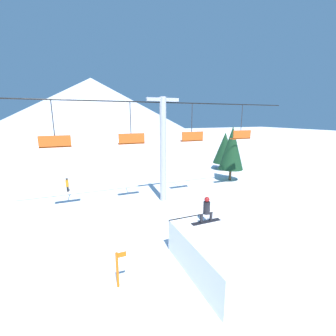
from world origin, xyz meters
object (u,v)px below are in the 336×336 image
Objects in this scene: trail_marker at (118,269)px; distant_skier at (67,184)px; snow_ramp at (216,254)px; pine_tree_near at (232,148)px; snowboarder at (207,210)px.

distant_skier is at bearing 98.62° from trail_marker.
pine_tree_near is at bearing 49.94° from snow_ramp.
snowboarder reaches higher than distant_skier.
distant_skier is (-5.92, 13.70, -0.12)m from snow_ramp.
pine_tree_near reaches higher than trail_marker.
snowboarder is 13.46m from pine_tree_near.
distant_skier is (-1.97, 13.02, -0.11)m from trail_marker.
snow_ramp is at bearing -9.76° from trail_marker.
snow_ramp reaches higher than trail_marker.
snowboarder is 1.20× the size of distant_skier.
snowboarder is 4.52m from trail_marker.
pine_tree_near is (9.40, 11.18, 2.55)m from snow_ramp.
snow_ramp is at bearing -102.73° from snowboarder.
pine_tree_near is at bearing -9.31° from distant_skier.
trail_marker is (-3.95, 0.68, -0.01)m from snow_ramp.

